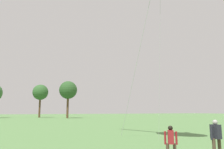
{
  "coord_description": "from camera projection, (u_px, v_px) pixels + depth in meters",
  "views": [
    {
      "loc": [
        -10.3,
        -4.14,
        1.9
      ],
      "look_at": [
        -3.28,
        10.14,
        4.5
      ],
      "focal_mm": 36.0,
      "sensor_mm": 36.0,
      "label": 1
    }
  ],
  "objects": [
    {
      "name": "tree_pine_center",
      "position": [
        40.0,
        92.0,
        69.04
      ],
      "size": [
        4.72,
        4.72,
        10.03
      ],
      "color": "#513823",
      "rests_on": "ground"
    },
    {
      "name": "tree_oak_right",
      "position": [
        68.0,
        90.0,
        62.78
      ],
      "size": [
        4.97,
        4.97,
        10.25
      ],
      "color": "#513823",
      "rests_on": "ground"
    },
    {
      "name": "person_short_left",
      "position": [
        216.0,
        136.0,
        9.16
      ],
      "size": [
        0.56,
        0.41,
        1.55
      ],
      "rotation": [
        0.0,
        0.0,
        1.51
      ],
      "color": "#473828",
      "rests_on": "ground"
    },
    {
      "name": "person_photographer",
      "position": [
        171.0,
        141.0,
        8.44
      ],
      "size": [
        0.41,
        0.4,
        1.36
      ],
      "rotation": [
        0.0,
        0.0,
        0.94
      ],
      "color": "#473828",
      "rests_on": "ground"
    }
  ]
}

